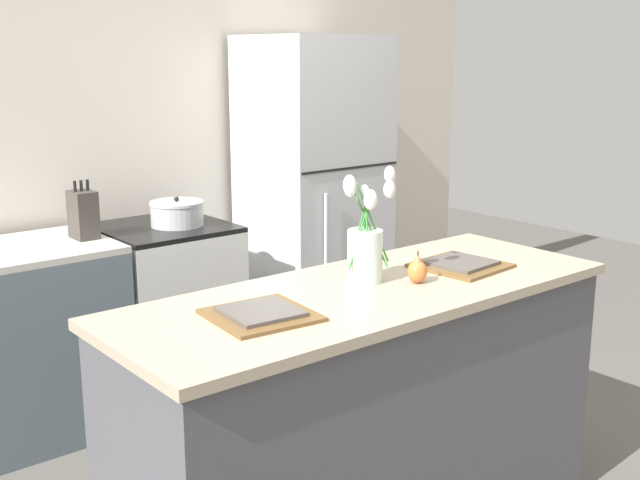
{
  "coord_description": "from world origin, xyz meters",
  "views": [
    {
      "loc": [
        -1.74,
        -1.89,
        1.74
      ],
      "look_at": [
        0.0,
        0.25,
        1.08
      ],
      "focal_mm": 45.0,
      "sensor_mm": 36.0,
      "label": 1
    }
  ],
  "objects_px": {
    "cooking_pot": "(177,213)",
    "knife_block": "(83,214)",
    "refrigerator": "(313,200)",
    "stove_range": "(168,311)",
    "plate_setting_left": "(261,314)",
    "plate_setting_right": "(461,264)",
    "flower_vase": "(365,244)",
    "pear_figurine": "(417,270)"
  },
  "relations": [
    {
      "from": "refrigerator",
      "to": "plate_setting_right",
      "type": "relative_size",
      "value": 5.71
    },
    {
      "from": "flower_vase",
      "to": "pear_figurine",
      "type": "xyz_separation_m",
      "value": [
        0.13,
        -0.12,
        -0.09
      ]
    },
    {
      "from": "plate_setting_left",
      "to": "knife_block",
      "type": "bearing_deg",
      "value": 85.27
    },
    {
      "from": "stove_range",
      "to": "pear_figurine",
      "type": "bearing_deg",
      "value": -87.34
    },
    {
      "from": "stove_range",
      "to": "flower_vase",
      "type": "xyz_separation_m",
      "value": [
        -0.05,
        -1.54,
        0.65
      ]
    },
    {
      "from": "flower_vase",
      "to": "knife_block",
      "type": "relative_size",
      "value": 1.46
    },
    {
      "from": "pear_figurine",
      "to": "plate_setting_left",
      "type": "height_order",
      "value": "pear_figurine"
    },
    {
      "from": "flower_vase",
      "to": "cooking_pot",
      "type": "xyz_separation_m",
      "value": [
        0.11,
        1.49,
        -0.14
      ]
    },
    {
      "from": "stove_range",
      "to": "plate_setting_right",
      "type": "relative_size",
      "value": 2.8
    },
    {
      "from": "pear_figurine",
      "to": "plate_setting_right",
      "type": "distance_m",
      "value": 0.27
    },
    {
      "from": "refrigerator",
      "to": "knife_block",
      "type": "bearing_deg",
      "value": -179.37
    },
    {
      "from": "flower_vase",
      "to": "plate_setting_left",
      "type": "xyz_separation_m",
      "value": [
        -0.49,
        -0.08,
        -0.12
      ]
    },
    {
      "from": "cooking_pot",
      "to": "plate_setting_right",
      "type": "bearing_deg",
      "value": -79.45
    },
    {
      "from": "cooking_pot",
      "to": "knife_block",
      "type": "height_order",
      "value": "knife_block"
    },
    {
      "from": "refrigerator",
      "to": "pear_figurine",
      "type": "xyz_separation_m",
      "value": [
        -0.87,
        -1.66,
        0.1
      ]
    },
    {
      "from": "flower_vase",
      "to": "plate_setting_right",
      "type": "relative_size",
      "value": 1.24
    },
    {
      "from": "plate_setting_left",
      "to": "refrigerator",
      "type": "bearing_deg",
      "value": 47.24
    },
    {
      "from": "refrigerator",
      "to": "stove_range",
      "type": "bearing_deg",
      "value": -179.96
    },
    {
      "from": "refrigerator",
      "to": "pear_figurine",
      "type": "relative_size",
      "value": 16.26
    },
    {
      "from": "stove_range",
      "to": "plate_setting_right",
      "type": "height_order",
      "value": "plate_setting_right"
    },
    {
      "from": "plate_setting_left",
      "to": "stove_range",
      "type": "bearing_deg",
      "value": 71.33
    },
    {
      "from": "plate_setting_right",
      "to": "cooking_pot",
      "type": "relative_size",
      "value": 1.2
    },
    {
      "from": "plate_setting_right",
      "to": "knife_block",
      "type": "distance_m",
      "value": 1.78
    },
    {
      "from": "plate_setting_left",
      "to": "cooking_pot",
      "type": "xyz_separation_m",
      "value": [
        0.6,
        1.57,
        -0.02
      ]
    },
    {
      "from": "flower_vase",
      "to": "knife_block",
      "type": "distance_m",
      "value": 1.57
    },
    {
      "from": "refrigerator",
      "to": "plate_setting_left",
      "type": "height_order",
      "value": "refrigerator"
    },
    {
      "from": "refrigerator",
      "to": "flower_vase",
      "type": "relative_size",
      "value": 4.6
    },
    {
      "from": "refrigerator",
      "to": "plate_setting_left",
      "type": "distance_m",
      "value": 2.21
    },
    {
      "from": "pear_figurine",
      "to": "plate_setting_left",
      "type": "xyz_separation_m",
      "value": [
        -0.62,
        0.04,
        -0.03
      ]
    },
    {
      "from": "flower_vase",
      "to": "cooking_pot",
      "type": "distance_m",
      "value": 1.5
    },
    {
      "from": "plate_setting_right",
      "to": "cooking_pot",
      "type": "distance_m",
      "value": 1.6
    },
    {
      "from": "refrigerator",
      "to": "plate_setting_left",
      "type": "relative_size",
      "value": 5.71
    },
    {
      "from": "stove_range",
      "to": "cooking_pot",
      "type": "xyz_separation_m",
      "value": [
        0.05,
        -0.04,
        0.51
      ]
    },
    {
      "from": "stove_range",
      "to": "plate_setting_left",
      "type": "distance_m",
      "value": 1.79
    },
    {
      "from": "flower_vase",
      "to": "knife_block",
      "type": "bearing_deg",
      "value": 103.33
    },
    {
      "from": "knife_block",
      "to": "stove_range",
      "type": "bearing_deg",
      "value": 1.96
    },
    {
      "from": "pear_figurine",
      "to": "knife_block",
      "type": "height_order",
      "value": "knife_block"
    },
    {
      "from": "plate_setting_right",
      "to": "stove_range",
      "type": "bearing_deg",
      "value": 102.09
    },
    {
      "from": "refrigerator",
      "to": "knife_block",
      "type": "relative_size",
      "value": 6.71
    },
    {
      "from": "cooking_pot",
      "to": "knife_block",
      "type": "distance_m",
      "value": 0.47
    },
    {
      "from": "cooking_pot",
      "to": "refrigerator",
      "type": "bearing_deg",
      "value": 2.83
    },
    {
      "from": "cooking_pot",
      "to": "knife_block",
      "type": "relative_size",
      "value": 0.98
    }
  ]
}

